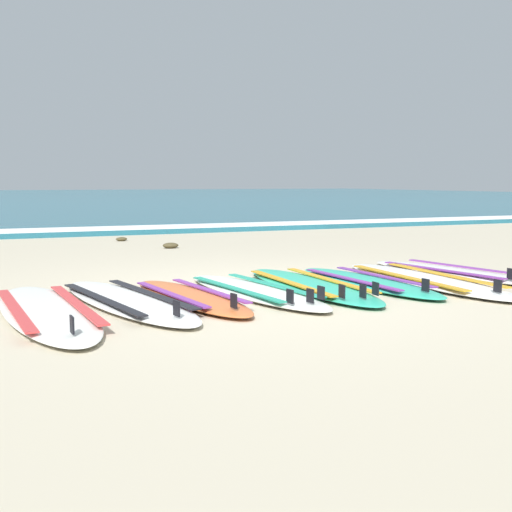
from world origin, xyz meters
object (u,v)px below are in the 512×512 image
at_px(surfboard_3, 254,291).
at_px(surfboard_6, 425,280).
at_px(surfboard_1, 126,301).
at_px(surfboard_5, 367,282).
at_px(surfboard_4, 310,285).
at_px(surfboard_0, 46,311).
at_px(surfboard_7, 453,272).
at_px(surfboard_2, 190,297).

relative_size(surfboard_3, surfboard_6, 0.87).
height_order(surfboard_1, surfboard_5, same).
height_order(surfboard_3, surfboard_4, same).
xyz_separation_m(surfboard_0, surfboard_3, (1.80, 0.21, 0.00)).
distance_m(surfboard_1, surfboard_3, 1.15).
distance_m(surfboard_5, surfboard_7, 1.25).
height_order(surfboard_2, surfboard_3, same).
bearing_deg(surfboard_7, surfboard_1, -175.11).
bearing_deg(surfboard_5, surfboard_2, -176.38).
distance_m(surfboard_2, surfboard_3, 0.62).
bearing_deg(surfboard_5, surfboard_6, -9.34).
bearing_deg(surfboard_0, surfboard_6, 2.87).
relative_size(surfboard_2, surfboard_5, 0.94).
relative_size(surfboard_2, surfboard_3, 0.91).
xyz_separation_m(surfboard_0, surfboard_6, (3.64, 0.18, -0.00)).
distance_m(surfboard_4, surfboard_7, 1.85).
bearing_deg(surfboard_5, surfboard_1, -177.76).
height_order(surfboard_2, surfboard_5, same).
xyz_separation_m(surfboard_3, surfboard_7, (2.45, 0.29, -0.00)).
distance_m(surfboard_0, surfboard_7, 4.28).
relative_size(surfboard_1, surfboard_6, 0.95).
bearing_deg(surfboard_6, surfboard_4, 173.77).
bearing_deg(surfboard_6, surfboard_2, -179.64).
height_order(surfboard_4, surfboard_6, same).
bearing_deg(surfboard_3, surfboard_4, 9.66).
bearing_deg(surfboard_1, surfboard_6, -0.15).
bearing_deg(surfboard_4, surfboard_0, -172.54).
bearing_deg(surfboard_0, surfboard_7, 6.69).
xyz_separation_m(surfboard_2, surfboard_4, (1.23, 0.15, 0.00)).
relative_size(surfboard_0, surfboard_2, 1.24).
bearing_deg(surfboard_7, surfboard_4, -174.32).
bearing_deg(surfboard_5, surfboard_7, 9.95).
height_order(surfboard_2, surfboard_4, same).
height_order(surfboard_2, surfboard_7, same).
height_order(surfboard_0, surfboard_4, same).
xyz_separation_m(surfboard_0, surfboard_5, (3.02, 0.28, 0.00)).
height_order(surfboard_3, surfboard_6, same).
distance_m(surfboard_0, surfboard_3, 1.81).
xyz_separation_m(surfboard_2, surfboard_7, (3.07, 0.33, 0.00)).
bearing_deg(surfboard_2, surfboard_5, 3.62).
relative_size(surfboard_5, surfboard_6, 0.84).
xyz_separation_m(surfboard_1, surfboard_7, (3.61, 0.31, 0.00)).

